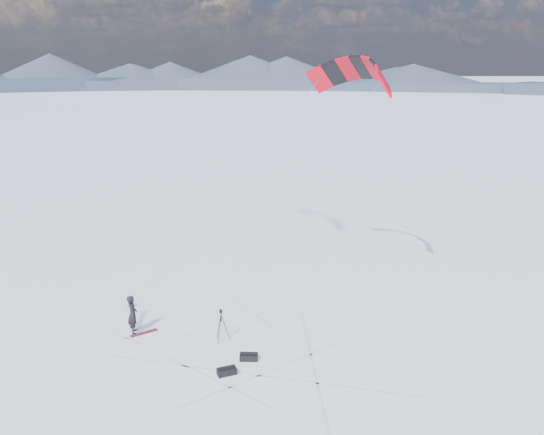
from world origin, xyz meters
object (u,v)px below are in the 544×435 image
object	(u,v)px
snowkiter	(134,333)
gear_bag_b	(249,357)
snowboard	(144,333)
gear_bag_a	(227,371)
tripod	(221,321)

from	to	relation	value
snowkiter	gear_bag_b	world-z (taller)	snowkiter
snowboard	gear_bag_a	xyz separation A→B (m)	(2.97, -4.69, 0.14)
snowkiter	tripod	distance (m)	4.47
snowboard	gear_bag_a	bearing A→B (deg)	-74.72
snowkiter	tripod	xyz separation A→B (m)	(3.85, -2.03, 1.00)
snowkiter	tripod	world-z (taller)	tripod
snowkiter	snowboard	size ratio (longest dim) A/B	1.46
tripod	gear_bag_b	distance (m)	2.34
snowkiter	tripod	bearing A→B (deg)	-120.20
snowkiter	gear_bag_a	size ratio (longest dim) A/B	2.38
gear_bag_b	snowboard	bearing A→B (deg)	156.64
gear_bag_a	gear_bag_b	world-z (taller)	gear_bag_b
gear_bag_b	gear_bag_a	bearing A→B (deg)	-125.26
gear_bag_a	snowkiter	bearing A→B (deg)	121.02
snowboard	gear_bag_a	size ratio (longest dim) A/B	1.63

